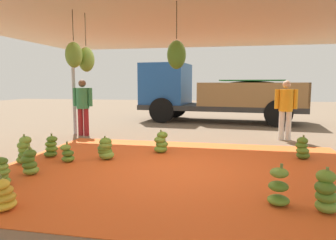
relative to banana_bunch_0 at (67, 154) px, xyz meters
name	(u,v)px	position (x,y,z in m)	size (l,w,h in m)	color
ground_plane	(196,140)	(2.26, 2.89, -0.17)	(40.00, 40.00, 0.00)	brown
tarp_orange	(179,170)	(2.26, -0.11, -0.17)	(6.63, 5.23, 0.01)	#E05B23
tent_canopy	(177,24)	(2.25, -0.21, 2.39)	(8.00, 7.00, 2.65)	#9EA0A5
banana_bunch_0	(67,154)	(0.00, 0.00, 0.00)	(0.36, 0.36, 0.41)	#60932D
banana_bunch_1	(279,188)	(3.78, -1.47, 0.06)	(0.37, 0.37, 0.55)	#60932D
banana_bunch_2	(25,151)	(-0.74, -0.29, 0.09)	(0.39, 0.39, 0.58)	#60932D
banana_bunch_3	(51,147)	(-0.56, 0.33, 0.04)	(0.39, 0.38, 0.50)	#477523
banana_bunch_4	(302,149)	(4.65, 1.18, 0.05)	(0.38, 0.38, 0.50)	#477523
banana_bunch_5	(161,143)	(1.65, 1.18, 0.06)	(0.39, 0.39, 0.52)	#60932D
banana_bunch_6	(326,193)	(4.30, -1.61, 0.08)	(0.32, 0.33, 0.57)	#6B9E38
banana_bunch_7	(106,149)	(0.66, 0.35, 0.05)	(0.46, 0.44, 0.48)	#75A83D
banana_bunch_9	(1,195)	(0.42, -2.31, 0.02)	(0.46, 0.47, 0.45)	gold
banana_bunch_10	(30,163)	(-0.19, -0.91, 0.04)	(0.35, 0.33, 0.48)	#75A83D
cargo_truck_main	(213,93)	(2.47, 7.31, 1.01)	(6.63, 2.86, 2.40)	#2D2D2D
worker_0	(83,103)	(-1.17, 3.03, 0.81)	(0.62, 0.38, 1.68)	maroon
worker_1	(286,106)	(4.67, 3.42, 0.79)	(0.60, 0.37, 1.65)	silver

